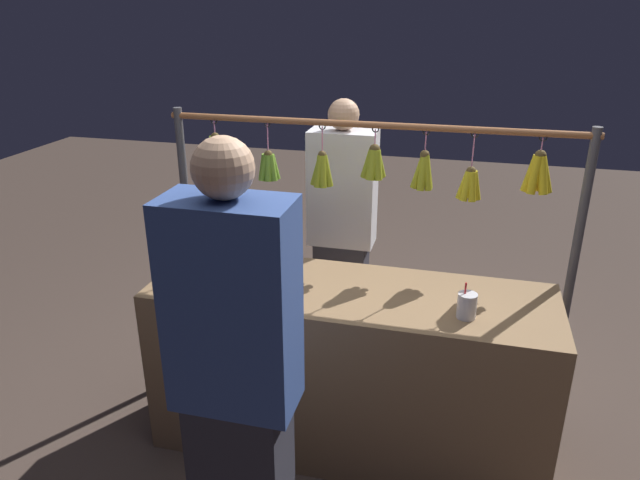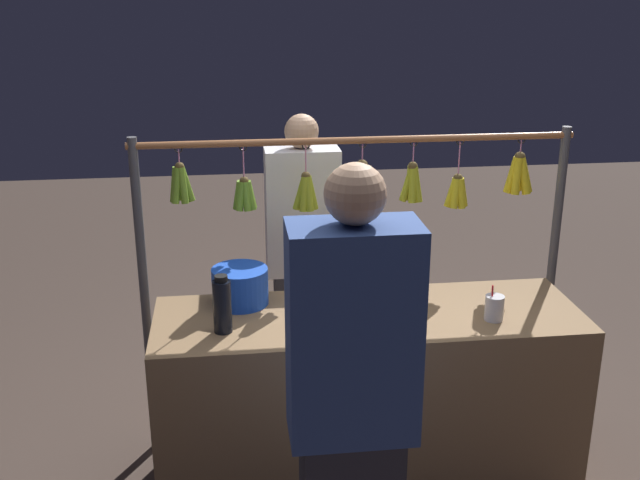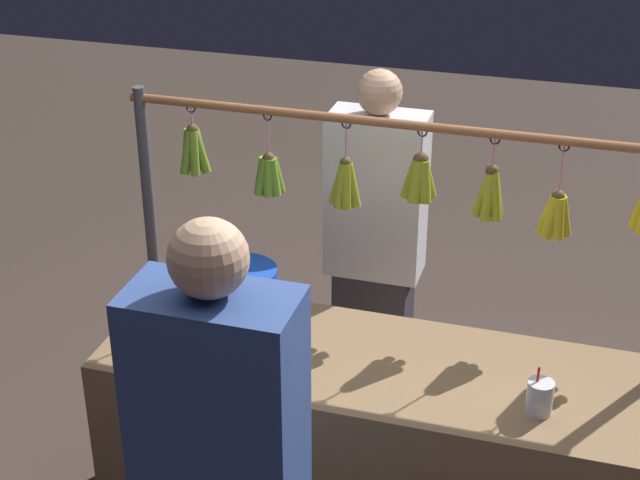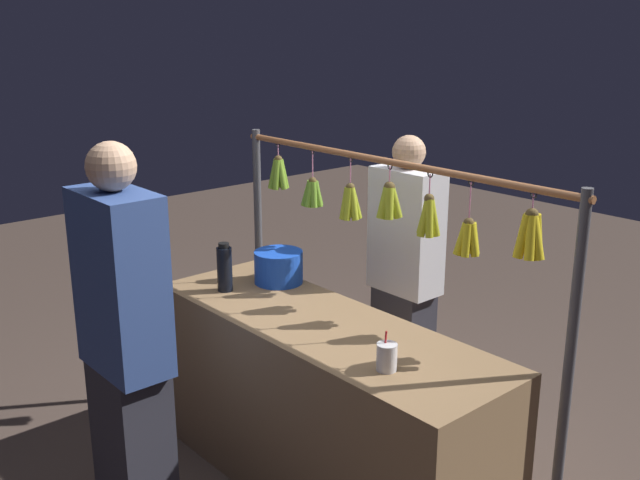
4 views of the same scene
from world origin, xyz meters
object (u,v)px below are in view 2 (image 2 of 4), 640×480
object	(u,v)px
blue_bucket	(240,286)
customer_person	(352,424)
drink_cup	(494,308)
vendor_person	(303,265)
water_bottle	(222,305)

from	to	relation	value
blue_bucket	customer_person	bearing A→B (deg)	108.02
drink_cup	vendor_person	size ratio (longest dim) A/B	0.10
drink_cup	customer_person	bearing A→B (deg)	44.51
vendor_person	blue_bucket	bearing A→B (deg)	59.97
customer_person	vendor_person	bearing A→B (deg)	-90.21
vendor_person	customer_person	xyz separation A→B (m)	(0.01, 1.64, 0.07)
blue_bucket	drink_cup	size ratio (longest dim) A/B	1.60
drink_cup	vendor_person	world-z (taller)	vendor_person
water_bottle	vendor_person	world-z (taller)	vendor_person
water_bottle	blue_bucket	world-z (taller)	water_bottle
blue_bucket	vendor_person	xyz separation A→B (m)	(-0.34, -0.60, -0.14)
drink_cup	vendor_person	xyz separation A→B (m)	(0.74, -0.91, -0.12)
water_bottle	blue_bucket	size ratio (longest dim) A/B	0.99
water_bottle	drink_cup	xyz separation A→B (m)	(-1.16, 0.03, -0.06)
drink_cup	customer_person	world-z (taller)	customer_person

